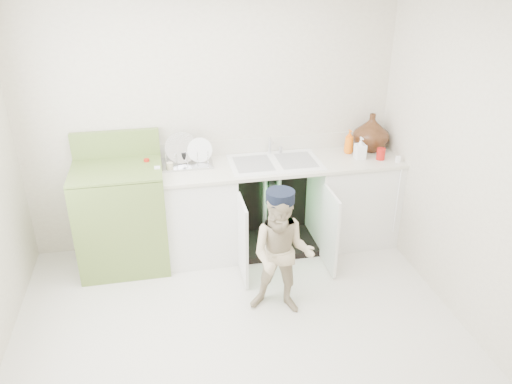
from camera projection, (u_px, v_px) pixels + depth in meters
ground at (240, 332)px, 3.89m from camera, size 3.50×3.50×0.00m
room_shell at (238, 188)px, 3.35m from camera, size 6.00×5.50×1.26m
counter_run at (278, 201)px, 4.86m from camera, size 2.44×1.02×1.27m
avocado_stove at (122, 216)px, 4.56m from camera, size 0.79×0.65×1.22m
repair_worker at (282, 254)px, 3.91m from camera, size 0.62×0.93×1.08m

